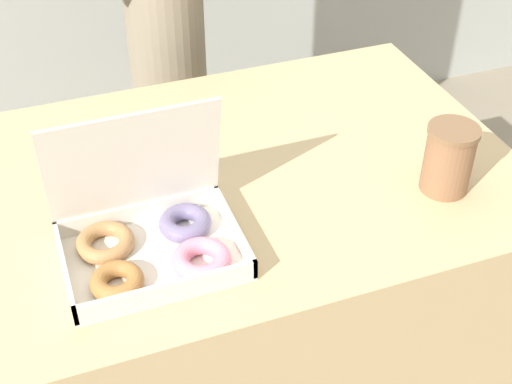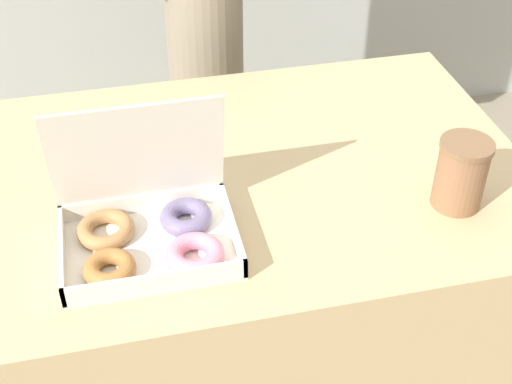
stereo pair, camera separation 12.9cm
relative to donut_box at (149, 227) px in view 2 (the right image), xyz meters
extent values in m
cube|color=tan|center=(0.26, 0.19, -0.42)|extent=(1.12, 0.82, 0.75)
cube|color=white|center=(0.00, -0.02, -0.04)|extent=(0.32, 0.23, 0.01)
cube|color=white|center=(-0.16, -0.02, -0.02)|extent=(0.01, 0.23, 0.04)
cube|color=white|center=(0.15, -0.02, -0.02)|extent=(0.01, 0.23, 0.04)
cube|color=white|center=(0.00, -0.13, -0.02)|extent=(0.32, 0.01, 0.04)
cube|color=white|center=(0.00, 0.09, -0.02)|extent=(0.32, 0.01, 0.04)
cube|color=white|center=(0.00, 0.07, 0.11)|extent=(0.32, 0.05, 0.22)
torus|color=#A87038|center=(-0.08, -0.07, -0.02)|extent=(0.13, 0.13, 0.03)
torus|color=#B27F4C|center=(-0.08, 0.04, -0.02)|extent=(0.15, 0.15, 0.03)
torus|color=pink|center=(0.07, -0.07, -0.02)|extent=(0.11, 0.11, 0.03)
torus|color=slate|center=(0.07, 0.04, -0.02)|extent=(0.14, 0.14, 0.03)
cylinder|color=#8C6042|center=(0.60, -0.01, 0.02)|extent=(0.10, 0.10, 0.13)
cylinder|color=brown|center=(0.60, -0.01, 0.10)|extent=(0.10, 0.10, 0.01)
cylinder|color=gray|center=(0.25, 0.86, -0.32)|extent=(0.22, 0.22, 0.94)
camera|label=1|loc=(-0.15, -0.95, 0.85)|focal=50.00mm
camera|label=2|loc=(-0.03, -0.99, 0.85)|focal=50.00mm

